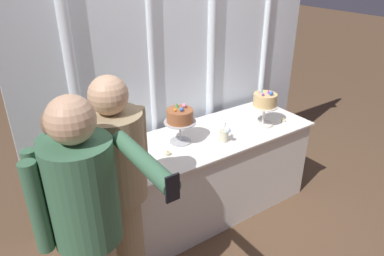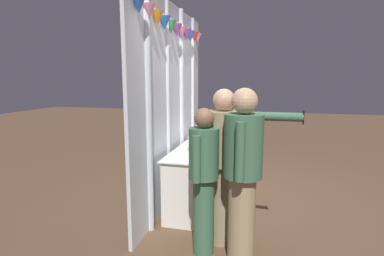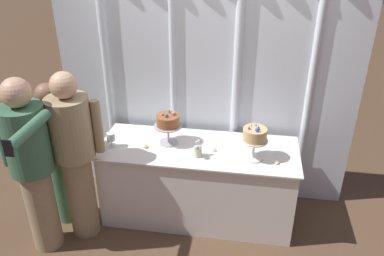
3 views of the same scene
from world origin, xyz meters
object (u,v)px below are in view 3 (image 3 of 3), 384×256
flower_vase (198,151)px  guest_man_pink_jacket (75,153)px  cake_display_nearleft (168,122)px  tealight_near_right (277,163)px  tealight_far_left (146,147)px  tealight_near_left (214,150)px  guest_man_dark_suit (57,149)px  guest_girl_blue_dress (31,162)px  cake_display_nearright (255,136)px  cake_table (198,182)px  wine_glass (111,137)px

flower_vase → guest_man_pink_jacket: guest_man_pink_jacket is taller
cake_display_nearleft → tealight_near_right: size_ratio=8.36×
tealight_far_left → tealight_near_left: tealight_far_left is taller
guest_man_dark_suit → guest_girl_blue_dress: (-0.02, -0.38, 0.10)m
tealight_far_left → cake_display_nearright: bearing=-1.7°
cake_table → guest_man_pink_jacket: 1.21m
tealight_far_left → guest_man_pink_jacket: 0.64m
tealight_near_left → tealight_near_right: 0.58m
guest_man_pink_jacket → tealight_far_left: bearing=30.8°
cake_display_nearleft → tealight_far_left: 0.31m
cake_display_nearright → guest_man_pink_jacket: guest_man_pink_jacket is taller
tealight_far_left → guest_man_dark_suit: (-0.80, -0.18, -0.00)m
cake_table → cake_display_nearleft: (-0.29, 0.04, 0.62)m
tealight_near_left → guest_girl_blue_dress: 1.58m
tealight_near_left → guest_girl_blue_dress: size_ratio=0.02×
cake_table → tealight_near_right: bearing=-12.8°
cake_table → wine_glass: bearing=-172.1°
cake_display_nearleft → guest_girl_blue_dress: bearing=-146.3°
guest_man_pink_jacket → cake_display_nearleft: bearing=31.0°
wine_glass → guest_girl_blue_dress: (-0.51, -0.52, 0.01)m
guest_girl_blue_dress → flower_vase: bearing=19.9°
cake_display_nearright → tealight_near_right: (0.21, -0.06, -0.21)m
cake_display_nearleft → guest_girl_blue_dress: (-1.02, -0.68, -0.11)m
tealight_far_left → wine_glass: bearing=-173.8°
flower_vase → guest_man_dark_suit: size_ratio=0.11×
cake_display_nearleft → wine_glass: (-0.51, -0.15, -0.12)m
tealight_near_left → guest_girl_blue_dress: guest_girl_blue_dress is taller
cake_table → cake_display_nearright: cake_display_nearright is taller
cake_display_nearleft → tealight_far_left: bearing=-148.4°
wine_glass → tealight_near_left: size_ratio=3.72×
tealight_near_left → guest_man_dark_suit: 1.45m
wine_glass → guest_man_dark_suit: guest_man_dark_suit is taller
wine_glass → cake_table: bearing=7.9°
cake_display_nearleft → cake_display_nearright: bearing=-10.5°
cake_display_nearright → tealight_far_left: size_ratio=7.36×
tealight_near_left → guest_man_pink_jacket: size_ratio=0.02×
cake_display_nearright → tealight_near_right: bearing=-15.4°
tealight_near_right → guest_man_pink_jacket: 1.77m
cake_display_nearleft → flower_vase: (0.31, -0.20, -0.16)m
cake_display_nearleft → guest_man_pink_jacket: guest_man_pink_jacket is taller
cake_display_nearright → tealight_far_left: 1.02m
tealight_near_right → guest_girl_blue_dress: size_ratio=0.02×
flower_vase → tealight_far_left: (-0.50, 0.08, -0.05)m
cake_table → tealight_far_left: 0.64m
tealight_near_left → wine_glass: bearing=-175.5°
tealight_far_left → tealight_near_left: (0.64, 0.04, -0.00)m
wine_glass → tealight_near_right: 1.52m
guest_man_pink_jacket → flower_vase: bearing=13.3°
tealight_near_left → guest_girl_blue_dress: bearing=-157.7°
flower_vase → guest_man_dark_suit: bearing=-175.6°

